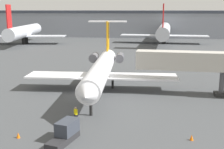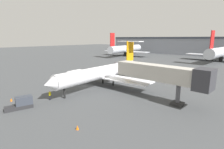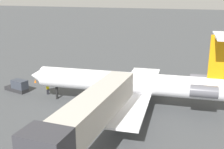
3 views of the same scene
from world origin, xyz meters
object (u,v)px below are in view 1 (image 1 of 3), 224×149
at_px(ground_crew_marshaller, 76,114).
at_px(traffic_cone_mid, 192,137).
at_px(regional_jet, 102,69).
at_px(parked_airliner_west_mid, 164,31).
at_px(parked_airliner_west_end, 24,32).
at_px(traffic_cone_near, 18,135).
at_px(jet_bridge, 204,62).
at_px(baggage_tug_lead, 65,133).

relative_size(ground_crew_marshaller, traffic_cone_mid, 3.07).
distance_m(regional_jet, parked_airliner_west_mid, 67.25).
bearing_deg(parked_airliner_west_end, regional_jet, -56.96).
xyz_separation_m(ground_crew_marshaller, parked_airliner_west_mid, (12.12, 79.74, 3.63)).
relative_size(ground_crew_marshaller, parked_airliner_west_mid, 0.05).
xyz_separation_m(traffic_cone_near, traffic_cone_mid, (16.49, 1.69, 0.00)).
distance_m(traffic_cone_mid, parked_airliner_west_mid, 83.06).
distance_m(parked_airliner_west_end, parked_airliner_west_mid, 49.76).
bearing_deg(regional_jet, jet_bridge, -3.06).
xyz_separation_m(regional_jet, ground_crew_marshaller, (-0.60, -13.49, -2.49)).
height_order(regional_jet, parked_airliner_west_end, parked_airliner_west_end).
bearing_deg(traffic_cone_near, ground_crew_marshaller, 47.89).
bearing_deg(ground_crew_marshaller, traffic_cone_mid, -14.93).
xyz_separation_m(jet_bridge, ground_crew_marshaller, (-15.46, -12.70, -4.00)).
bearing_deg(jet_bridge, parked_airliner_west_end, 131.86).
relative_size(regional_jet, ground_crew_marshaller, 17.25).
relative_size(regional_jet, jet_bridge, 1.70).
height_order(ground_crew_marshaller, parked_airliner_west_end, parked_airliner_west_end).
distance_m(regional_jet, ground_crew_marshaller, 13.74).
xyz_separation_m(traffic_cone_near, parked_airliner_west_end, (-32.45, 76.03, 4.07)).
height_order(baggage_tug_lead, traffic_cone_mid, baggage_tug_lead).
xyz_separation_m(traffic_cone_near, parked_airliner_west_mid, (16.56, 84.64, 4.21)).
bearing_deg(traffic_cone_mid, baggage_tug_lead, -171.64).
bearing_deg(traffic_cone_mid, regional_jet, 124.43).
xyz_separation_m(parked_airliner_west_end, parked_airliner_west_mid, (49.01, 8.62, 0.14)).
bearing_deg(regional_jet, parked_airliner_west_mid, 80.13).
height_order(regional_jet, ground_crew_marshaller, regional_jet).
relative_size(ground_crew_marshaller, traffic_cone_near, 3.07).
bearing_deg(baggage_tug_lead, traffic_cone_near, 179.58).
height_order(ground_crew_marshaller, baggage_tug_lead, baggage_tug_lead).
bearing_deg(parked_airliner_west_mid, traffic_cone_mid, -90.05).
relative_size(traffic_cone_mid, parked_airliner_west_end, 0.02).
bearing_deg(traffic_cone_near, baggage_tug_lead, -0.42).
bearing_deg(jet_bridge, regional_jet, 176.94).
xyz_separation_m(ground_crew_marshaller, baggage_tug_lead, (0.28, -4.94, -0.02)).
bearing_deg(baggage_tug_lead, parked_airliner_west_mid, 82.04).
bearing_deg(traffic_cone_near, jet_bridge, 41.50).
relative_size(baggage_tug_lead, traffic_cone_mid, 7.68).
height_order(ground_crew_marshaller, traffic_cone_mid, ground_crew_marshaller).
bearing_deg(ground_crew_marshaller, parked_airliner_west_end, 117.41).
bearing_deg(parked_airliner_west_end, baggage_tug_lead, -63.96).
relative_size(baggage_tug_lead, traffic_cone_near, 7.68).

